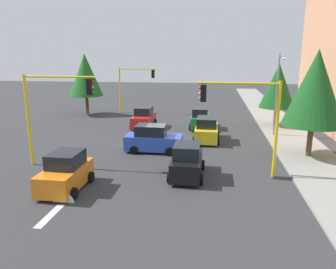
% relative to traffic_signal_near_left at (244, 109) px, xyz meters
% --- Properties ---
extents(ground_plane, '(120.00, 120.00, 0.00)m').
position_rel_traffic_signal_near_left_xyz_m(ground_plane, '(-6.00, -5.67, -3.90)').
color(ground_plane, '#353538').
extents(sidewalk_kerb, '(80.00, 4.00, 0.15)m').
position_rel_traffic_signal_near_left_xyz_m(sidewalk_kerb, '(-11.00, 4.83, -3.83)').
color(sidewalk_kerb, gray).
rests_on(sidewalk_kerb, ground).
extents(lane_arrow_near, '(2.40, 1.10, 1.10)m').
position_rel_traffic_signal_near_left_xyz_m(lane_arrow_near, '(5.51, -8.67, -3.90)').
color(lane_arrow_near, silver).
rests_on(lane_arrow_near, ground).
extents(traffic_signal_near_left, '(0.36, 4.59, 5.50)m').
position_rel_traffic_signal_near_left_xyz_m(traffic_signal_near_left, '(0.00, 0.00, 0.00)').
color(traffic_signal_near_left, yellow).
rests_on(traffic_signal_near_left, ground).
extents(traffic_signal_far_right, '(0.36, 4.59, 5.47)m').
position_rel_traffic_signal_near_left_xyz_m(traffic_signal_far_right, '(-20.00, -11.33, -0.03)').
color(traffic_signal_far_right, yellow).
rests_on(traffic_signal_far_right, ground).
extents(traffic_signal_near_right, '(0.36, 4.59, 5.77)m').
position_rel_traffic_signal_near_left_xyz_m(traffic_signal_near_right, '(0.00, -11.38, 0.17)').
color(traffic_signal_near_right, yellow).
rests_on(traffic_signal_near_right, ground).
extents(street_lamp_curbside, '(2.15, 0.28, 7.00)m').
position_rel_traffic_signal_near_left_xyz_m(street_lamp_curbside, '(-9.61, 3.53, 0.44)').
color(street_lamp_curbside, slate).
rests_on(street_lamp_curbside, ground).
extents(tree_roadside_near, '(3.99, 3.99, 7.28)m').
position_rel_traffic_signal_near_left_xyz_m(tree_roadside_near, '(-4.00, 4.83, 0.87)').
color(tree_roadside_near, brown).
rests_on(tree_roadside_near, ground).
extents(tree_roadside_mid, '(3.39, 3.39, 6.15)m').
position_rel_traffic_signal_near_left_xyz_m(tree_roadside_mid, '(-14.00, 4.33, 0.12)').
color(tree_roadside_mid, brown).
rests_on(tree_roadside_mid, ground).
extents(tree_opposite_side, '(3.90, 3.90, 7.11)m').
position_rel_traffic_signal_near_left_xyz_m(tree_opposite_side, '(-18.00, -16.67, 0.75)').
color(tree_opposite_side, brown).
rests_on(tree_opposite_side, ground).
extents(car_black, '(3.84, 1.96, 1.98)m').
position_rel_traffic_signal_near_left_xyz_m(car_black, '(0.64, -3.13, -3.01)').
color(car_black, black).
rests_on(car_black, ground).
extents(car_blue, '(2.11, 4.11, 1.98)m').
position_rel_traffic_signal_near_left_xyz_m(car_blue, '(-4.00, -6.01, -3.01)').
color(car_blue, blue).
rests_on(car_blue, ground).
extents(car_green, '(3.97, 1.95, 1.98)m').
position_rel_traffic_signal_near_left_xyz_m(car_green, '(-12.43, -2.98, -3.01)').
color(car_green, '#1E7238').
rests_on(car_green, ground).
extents(car_orange, '(3.62, 2.05, 1.98)m').
position_rel_traffic_signal_near_left_xyz_m(car_orange, '(3.39, -9.26, -3.01)').
color(car_orange, orange).
rests_on(car_orange, ground).
extents(car_red, '(4.08, 2.04, 1.98)m').
position_rel_traffic_signal_near_left_xyz_m(car_red, '(-12.04, -8.48, -3.01)').
color(car_red, red).
rests_on(car_red, ground).
extents(car_yellow, '(4.17, 2.11, 1.98)m').
position_rel_traffic_signal_near_left_xyz_m(car_yellow, '(-7.65, -2.24, -3.01)').
color(car_yellow, yellow).
rests_on(car_yellow, ground).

